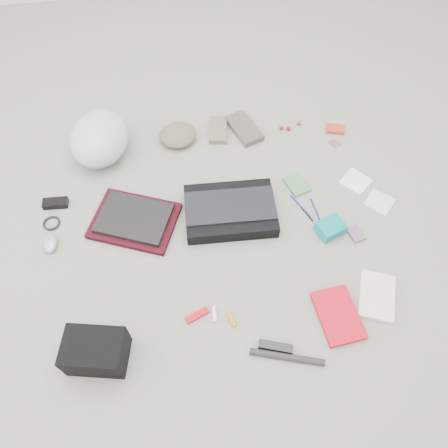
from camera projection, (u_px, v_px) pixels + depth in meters
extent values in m
plane|color=gray|center=(224.00, 230.00, 1.94)|extent=(4.00, 4.00, 0.00)
cube|color=black|center=(230.00, 211.00, 1.96)|extent=(0.42, 0.31, 0.07)
cube|color=black|center=(230.00, 206.00, 1.93)|extent=(0.41, 0.21, 0.01)
cube|color=black|center=(135.00, 221.00, 1.96)|extent=(0.44, 0.40, 0.03)
cube|color=black|center=(134.00, 218.00, 1.94)|extent=(0.37, 0.33, 0.02)
ellipsoid|color=silver|center=(99.00, 138.00, 2.11)|extent=(0.36, 0.40, 0.21)
ellipsoid|color=#685E48|center=(178.00, 135.00, 2.22)|extent=(0.22, 0.21, 0.07)
cube|color=#766355|center=(218.00, 130.00, 2.26)|extent=(0.12, 0.19, 0.03)
cube|color=#564E46|center=(244.00, 128.00, 2.27)|extent=(0.18, 0.25, 0.03)
cube|color=black|center=(55.00, 203.00, 2.01)|extent=(0.12, 0.06, 0.03)
torus|color=black|center=(51.00, 223.00, 1.96)|extent=(0.09, 0.09, 0.01)
ellipsoid|color=#9A98AD|center=(50.00, 243.00, 1.89)|extent=(0.07, 0.10, 0.04)
cube|color=black|center=(96.00, 351.00, 1.58)|extent=(0.25, 0.20, 0.14)
cube|color=#C10513|center=(197.00, 315.00, 1.72)|extent=(0.10, 0.06, 0.02)
cylinder|color=white|center=(214.00, 314.00, 1.72)|extent=(0.02, 0.06, 0.02)
cylinder|color=orange|center=(232.00, 319.00, 1.71)|extent=(0.03, 0.06, 0.02)
cube|color=black|center=(276.00, 347.00, 1.65)|extent=(0.13, 0.07, 0.03)
cylinder|color=black|center=(287.00, 357.00, 1.62)|extent=(0.27, 0.11, 0.03)
cube|color=red|center=(338.00, 315.00, 1.71)|extent=(0.17, 0.24, 0.02)
cube|color=silver|center=(377.00, 296.00, 1.76)|extent=(0.21, 0.24, 0.02)
cube|color=#417E4A|center=(297.00, 185.00, 2.08)|extent=(0.12, 0.14, 0.01)
cylinder|color=navy|center=(301.00, 206.00, 2.01)|extent=(0.07, 0.14, 0.01)
cylinder|color=black|center=(304.00, 211.00, 2.00)|extent=(0.05, 0.13, 0.01)
cylinder|color=navy|center=(315.00, 209.00, 2.00)|extent=(0.02, 0.12, 0.01)
cube|color=#078A8D|center=(330.00, 228.00, 1.92)|extent=(0.14, 0.12, 0.06)
cube|color=slate|center=(356.00, 234.00, 1.93)|extent=(0.07, 0.09, 0.01)
cube|color=white|center=(356.00, 181.00, 2.09)|extent=(0.17, 0.17, 0.01)
cube|color=silver|center=(379.00, 202.00, 2.02)|extent=(0.16, 0.16, 0.01)
sphere|color=#AD170E|center=(281.00, 128.00, 2.28)|extent=(0.03, 0.03, 0.02)
sphere|color=#B2080C|center=(288.00, 128.00, 2.27)|extent=(0.02, 0.02, 0.02)
sphere|color=red|center=(299.00, 123.00, 2.29)|extent=(0.03, 0.03, 0.02)
cube|color=#BF3E20|center=(335.00, 129.00, 2.27)|extent=(0.11, 0.09, 0.02)
cube|color=#7A5064|center=(335.00, 143.00, 2.23)|extent=(0.06, 0.07, 0.00)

